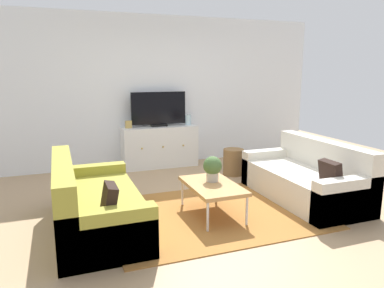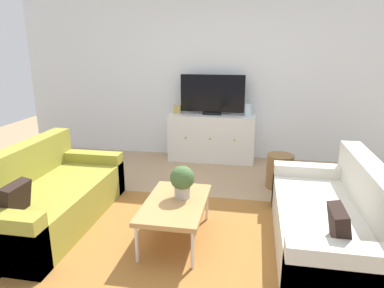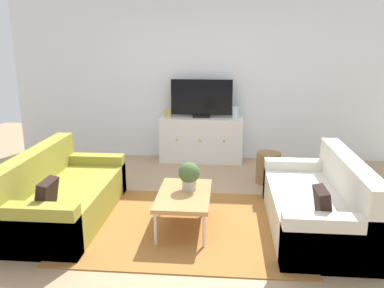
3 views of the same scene
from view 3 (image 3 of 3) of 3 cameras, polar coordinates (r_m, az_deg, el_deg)
The scene contains 12 objects.
ground_plane at distance 4.57m, azimuth -0.62°, elevation -10.82°, with size 10.00×10.00×0.00m, color tan.
wall_back at distance 6.69m, azimuth 1.49°, elevation 9.44°, with size 6.40×0.12×2.70m, color white.
area_rug at distance 4.43m, azimuth -0.82°, elevation -11.58°, with size 2.50×1.90×0.01m, color #9E662D.
couch_left_side at distance 4.72m, azimuth -18.56°, elevation -7.27°, with size 0.89×1.80×0.79m.
couch_right_side at distance 4.47m, azimuth 18.13°, elevation -8.51°, with size 0.89×1.80×0.79m.
coffee_table at distance 4.25m, azimuth -1.15°, elevation -7.49°, with size 0.56×0.92×0.39m.
potted_plant at distance 4.27m, azimuth -0.42°, elevation -4.45°, with size 0.23×0.23×0.31m.
tv_console at distance 6.58m, azimuth 1.35°, elevation 0.68°, with size 1.35×0.47×0.74m.
flat_screen_tv at distance 6.47m, azimuth 1.39°, elevation 6.56°, with size 1.00×0.16×0.62m.
glass_vase at distance 6.47m, azimuth 6.30°, elevation 4.57°, with size 0.11×0.11×0.19m, color silver.
mantel_clock at distance 6.55m, azimuth -3.50°, elevation 4.48°, with size 0.11×0.07×0.13m, color tan.
wicker_basket at distance 5.71m, azimuth 10.90°, elevation -3.36°, with size 0.34×0.34×0.44m, color olive.
Camera 3 is at (0.41, -4.10, 1.98)m, focal length 37.08 mm.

